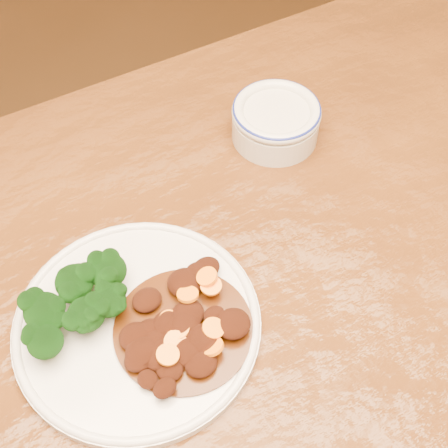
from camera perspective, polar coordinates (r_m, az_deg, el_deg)
dining_table at (r=0.75m, az=-0.15°, el=-13.30°), size 1.61×1.09×0.75m
dinner_plate at (r=0.69m, az=-7.94°, el=-8.99°), size 0.27×0.27×0.02m
broccoli_florets at (r=0.67m, az=-13.23°, el=-6.88°), size 0.13×0.08×0.05m
mince_stew at (r=0.66m, az=-4.06°, el=-9.36°), size 0.15×0.15×0.03m
dip_bowl at (r=0.84m, az=4.76°, el=9.45°), size 0.12×0.12×0.05m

